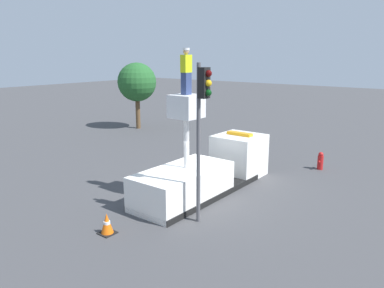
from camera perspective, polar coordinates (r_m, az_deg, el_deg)
ground_plane at (r=16.20m, az=1.05°, el=-7.60°), size 120.00×120.00×0.00m
bucket_truck at (r=16.36m, az=2.31°, el=-4.18°), size 7.65×2.17×4.32m
worker at (r=14.47m, az=-0.89°, el=10.99°), size 0.40×0.26×1.75m
traffic_light_pole at (r=12.48m, az=1.52°, el=4.78°), size 0.34×0.57×5.57m
fire_hydrant at (r=20.53m, az=18.98°, el=-2.46°), size 0.54×0.30×0.93m
traffic_cone_rear at (r=13.01m, az=-12.83°, el=-11.80°), size 0.52×0.52×0.72m
tree_left_bg at (r=30.26m, az=-8.39°, el=9.26°), size 3.05×3.05×5.24m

